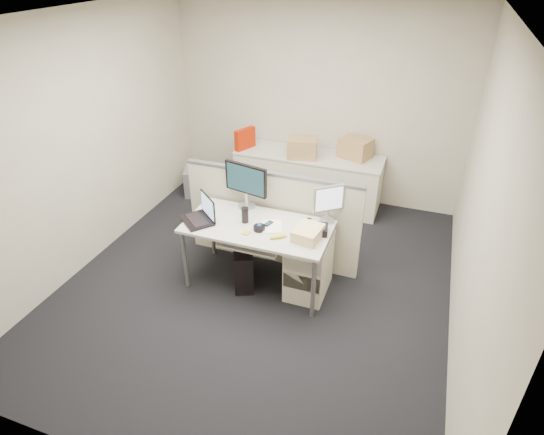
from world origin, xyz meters
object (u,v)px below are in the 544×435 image
at_px(monitor_main, 246,186).
at_px(desk_phone, 316,229).
at_px(laptop, 196,210).
at_px(desk, 257,231).

distance_m(monitor_main, desk_phone, 0.91).
bearing_deg(laptop, monitor_main, 91.81).
distance_m(monitor_main, laptop, 0.60).
distance_m(desk, laptop, 0.67).
bearing_deg(desk, desk_phone, 7.59).
bearing_deg(desk_phone, desk, 176.39).
height_order(laptop, desk_phone, laptop).
xyz_separation_m(monitor_main, desk_phone, (0.85, -0.24, -0.22)).
xyz_separation_m(desk, desk_phone, (0.60, 0.08, 0.10)).
xyz_separation_m(desk, monitor_main, (-0.25, 0.32, 0.32)).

